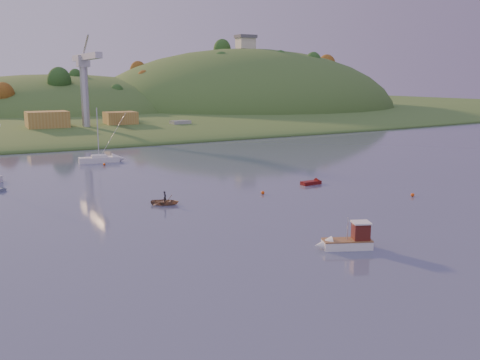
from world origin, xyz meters
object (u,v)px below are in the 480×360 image
fishing_boat (343,241)px  red_tender (315,182)px  sailboat_far (99,159)px  canoe (165,202)px  grey_dinghy (1,190)px

fishing_boat → red_tender: fishing_boat is taller
sailboat_far → canoe: (-1.24, -39.85, -0.32)m
sailboat_far → grey_dinghy: (-19.44, -20.41, -0.50)m
canoe → red_tender: 25.55m
fishing_boat → sailboat_far: 65.91m
fishing_boat → grey_dinghy: (-26.85, 45.08, -0.58)m
sailboat_far → red_tender: size_ratio=2.77×
fishing_boat → canoe: 27.07m
sailboat_far → grey_dinghy: size_ratio=3.79×
fishing_boat → sailboat_far: size_ratio=0.54×
sailboat_far → red_tender: (24.24, -37.87, -0.43)m
canoe → red_tender: bearing=-52.6°
sailboat_far → grey_dinghy: bearing=-126.1°
grey_dinghy → canoe: bearing=-67.8°
canoe → grey_dinghy: 26.63m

